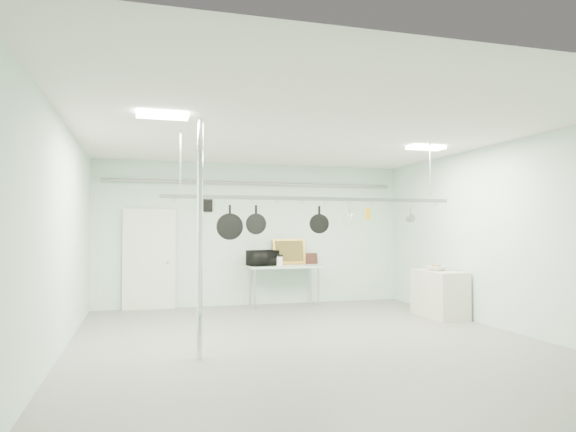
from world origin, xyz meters
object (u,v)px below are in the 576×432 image
object	(u,v)px
fruit_bowl	(437,268)
side_cabinet	(439,294)
coffee_canister	(279,261)
skillet_mid	(256,219)
pot_rack	(314,197)
chrome_pole	(200,238)
prep_table	(284,269)
skillet_right	(319,220)
microwave	(263,258)
skillet_left	(230,222)

from	to	relation	value
fruit_bowl	side_cabinet	bearing A→B (deg)	-30.62
coffee_canister	skillet_mid	bearing A→B (deg)	-110.58
skillet_mid	pot_rack	bearing A→B (deg)	26.04
chrome_pole	prep_table	distance (m)	4.85
pot_rack	skillet_right	size ratio (longest dim) A/B	10.85
skillet_right	coffee_canister	bearing A→B (deg)	100.67
skillet_mid	skillet_right	bearing A→B (deg)	26.04
side_cabinet	skillet_mid	world-z (taller)	skillet_mid
chrome_pole	prep_table	xyz separation A→B (m)	(2.30, 4.20, -0.77)
chrome_pole	microwave	bearing A→B (deg)	66.62
chrome_pole	fruit_bowl	world-z (taller)	chrome_pole
prep_table	skillet_left	world-z (taller)	skillet_left
chrome_pole	pot_rack	bearing A→B (deg)	25.35
side_cabinet	microwave	distance (m)	3.80
fruit_bowl	skillet_mid	distance (m)	4.12
pot_rack	microwave	xyz separation A→B (m)	(-0.09, 3.29, -1.15)
pot_rack	skillet_mid	xyz separation A→B (m)	(-0.95, 0.00, -0.36)
coffee_canister	prep_table	bearing A→B (deg)	24.80
chrome_pole	skillet_right	distance (m)	2.20
skillet_left	skillet_mid	bearing A→B (deg)	2.70
microwave	prep_table	bearing A→B (deg)	160.67
chrome_pole	fruit_bowl	size ratio (longest dim) A/B	8.01
pot_rack	skillet_mid	size ratio (longest dim) A/B	11.15
microwave	skillet_right	bearing A→B (deg)	72.81
pot_rack	microwave	distance (m)	3.49
chrome_pole	pot_rack	size ratio (longest dim) A/B	0.67
fruit_bowl	prep_table	bearing A→B (deg)	139.07
chrome_pole	prep_table	bearing A→B (deg)	61.29
coffee_canister	skillet_mid	size ratio (longest dim) A/B	0.47
prep_table	skillet_left	xyz separation A→B (m)	(-1.76, -3.30, 0.99)
chrome_pole	skillet_mid	xyz separation A→B (m)	(0.95, 0.90, 0.27)
pot_rack	skillet_left	size ratio (longest dim) A/B	8.99
chrome_pole	skillet_mid	bearing A→B (deg)	43.36
side_cabinet	prep_table	bearing A→B (deg)	139.21
chrome_pole	skillet_left	size ratio (longest dim) A/B	5.99
coffee_canister	fruit_bowl	world-z (taller)	coffee_canister
chrome_pole	skillet_left	distance (m)	1.07
prep_table	side_cabinet	distance (m)	3.39
side_cabinet	pot_rack	distance (m)	3.62
skillet_right	pot_rack	bearing A→B (deg)	-166.13
prep_table	skillet_mid	size ratio (longest dim) A/B	3.72
prep_table	skillet_right	xyz separation A→B (m)	(-0.31, -3.30, 1.03)
chrome_pole	skillet_right	world-z (taller)	chrome_pole
pot_rack	coffee_canister	world-z (taller)	pot_rack
fruit_bowl	skillet_left	bearing A→B (deg)	-165.22
coffee_canister	fruit_bowl	distance (m)	3.38
prep_table	pot_rack	xyz separation A→B (m)	(-0.40, -3.30, 1.40)
coffee_canister	skillet_left	distance (m)	3.71
coffee_canister	skillet_left	world-z (taller)	skillet_left
coffee_canister	side_cabinet	bearing A→B (deg)	-38.60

